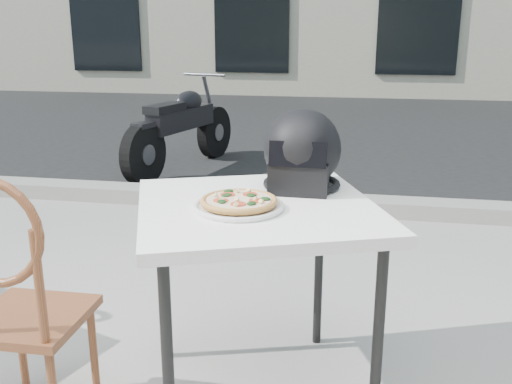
% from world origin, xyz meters
% --- Properties ---
extents(street_asphalt, '(30.00, 8.00, 0.00)m').
position_xyz_m(street_asphalt, '(0.00, 7.00, 0.00)').
color(street_asphalt, black).
rests_on(street_asphalt, ground).
extents(curb, '(30.00, 0.25, 0.12)m').
position_xyz_m(curb, '(0.00, 3.00, 0.06)').
color(curb, gray).
rests_on(curb, ground).
extents(cafe_table_main, '(1.06, 1.06, 0.78)m').
position_xyz_m(cafe_table_main, '(0.33, 0.59, 0.71)').
color(cafe_table_main, white).
rests_on(cafe_table_main, ground).
extents(plate, '(0.41, 0.41, 0.02)m').
position_xyz_m(plate, '(0.28, 0.51, 0.79)').
color(plate, silver).
rests_on(plate, cafe_table_main).
extents(pizza, '(0.34, 0.34, 0.03)m').
position_xyz_m(pizza, '(0.28, 0.51, 0.81)').
color(pizza, '#BE8A45').
rests_on(pizza, plate).
extents(helmet, '(0.31, 0.32, 0.31)m').
position_xyz_m(helmet, '(0.46, 0.82, 0.92)').
color(helmet, black).
rests_on(helmet, cafe_table_main).
extents(cafe_chair_main, '(0.37, 0.37, 0.96)m').
position_xyz_m(cafe_chair_main, '(-0.41, 0.22, 0.54)').
color(cafe_chair_main, brown).
rests_on(cafe_chair_main, ground).
extents(motorcycle, '(0.66, 1.85, 0.94)m').
position_xyz_m(motorcycle, '(-1.09, 4.15, 0.41)').
color(motorcycle, black).
rests_on(motorcycle, street_asphalt).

